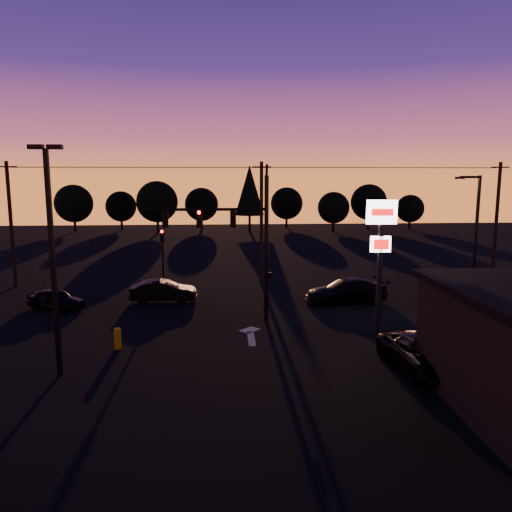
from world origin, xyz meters
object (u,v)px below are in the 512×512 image
at_px(secondary_signal, 163,251).
at_px(car_left, 56,299).
at_px(bollard, 118,339).
at_px(streetlight, 474,237).
at_px(car_mid, 163,291).
at_px(pylon_sign, 381,238).
at_px(suv_parked, 424,355).
at_px(traffic_signal_mast, 237,233).
at_px(car_right, 346,291).
at_px(parking_lot_light, 52,246).

distance_m(secondary_signal, car_left, 7.61).
distance_m(bollard, car_left, 8.99).
xyz_separation_m(streetlight, car_mid, (-18.62, 3.31, -3.73)).
relative_size(pylon_sign, suv_parked, 1.36).
height_order(streetlight, suv_parked, streetlight).
bearing_deg(suv_parked, pylon_sign, 87.13).
relative_size(traffic_signal_mast, car_mid, 2.05).
height_order(pylon_sign, car_mid, pylon_sign).
distance_m(car_mid, car_right, 11.67).
xyz_separation_m(secondary_signal, streetlight, (18.91, -5.99, 1.56)).
xyz_separation_m(parking_lot_light, car_right, (14.41, 10.72, -4.51)).
height_order(parking_lot_light, suv_parked, parking_lot_light).
distance_m(parking_lot_light, car_right, 18.52).
relative_size(pylon_sign, car_left, 1.89).
distance_m(streetlight, car_right, 8.20).
relative_size(bollard, car_right, 0.19).
xyz_separation_m(parking_lot_light, bollard, (1.71, 2.98, -4.78)).
bearing_deg(secondary_signal, pylon_sign, -39.77).
bearing_deg(bollard, car_mid, 83.00).
bearing_deg(suv_parked, parking_lot_light, 170.75).
relative_size(secondary_signal, streetlight, 0.54).
distance_m(parking_lot_light, pylon_sign, 15.19).
bearing_deg(car_left, parking_lot_light, -136.62).
distance_m(parking_lot_light, streetlight, 23.05).
xyz_separation_m(pylon_sign, streetlight, (6.91, 4.00, -0.49)).
height_order(bollard, car_left, car_left).
bearing_deg(traffic_signal_mast, bollard, -144.84).
bearing_deg(parking_lot_light, suv_parked, -2.20).
bearing_deg(car_right, car_left, -96.64).
xyz_separation_m(traffic_signal_mast, parking_lot_light, (-7.40, -6.99, 0.33)).
distance_m(streetlight, suv_parked, 11.79).
height_order(traffic_signal_mast, secondary_signal, traffic_signal_mast).
relative_size(traffic_signal_mast, secondary_signal, 1.97).
relative_size(parking_lot_light, car_left, 2.54).
relative_size(parking_lot_light, streetlight, 1.14).
bearing_deg(car_right, secondary_signal, -115.42).
bearing_deg(suv_parked, car_mid, 127.25).
bearing_deg(car_mid, car_left, 103.99).
distance_m(traffic_signal_mast, car_right, 8.97).
distance_m(streetlight, bollard, 20.83).
relative_size(bollard, car_left, 0.27).
xyz_separation_m(parking_lot_light, car_left, (-3.47, 10.33, -4.66)).
bearing_deg(bollard, parking_lot_light, -119.83).
distance_m(traffic_signal_mast, car_mid, 7.90).
height_order(secondary_signal, bollard, secondary_signal).
xyz_separation_m(secondary_signal, parking_lot_light, (-2.50, -14.49, 2.41)).
xyz_separation_m(bollard, car_mid, (1.08, 8.82, 0.20)).
bearing_deg(streetlight, suv_parked, -125.79).
relative_size(bollard, suv_parked, 0.19).
bearing_deg(pylon_sign, bollard, -173.25).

